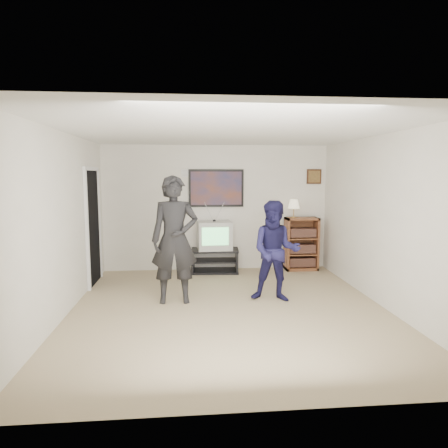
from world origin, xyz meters
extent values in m
cube|color=#907B5B|center=(0.00, 0.00, 0.00)|extent=(4.50, 5.00, 0.01)
cube|color=white|center=(0.00, 0.00, 2.50)|extent=(4.50, 5.00, 0.01)
cube|color=silver|center=(0.00, 2.50, 1.25)|extent=(4.50, 0.01, 2.50)
cube|color=silver|center=(-2.25, 0.00, 1.25)|extent=(0.01, 5.00, 2.50)
cube|color=silver|center=(2.25, 0.00, 1.25)|extent=(0.01, 5.00, 2.50)
cube|color=black|center=(-0.05, 2.23, 0.44)|extent=(0.96, 0.58, 0.04)
cube|color=black|center=(-0.05, 2.23, 0.02)|extent=(0.96, 0.58, 0.04)
cube|color=black|center=(-0.48, 2.23, 0.23)|extent=(0.08, 0.49, 0.46)
cube|color=black|center=(0.38, 2.23, 0.23)|extent=(0.08, 0.49, 0.46)
imported|color=black|center=(-0.77, 0.42, 0.95)|extent=(0.71, 0.48, 1.91)
imported|color=#19173F|center=(0.75, 0.35, 0.77)|extent=(0.87, 0.75, 1.54)
cube|color=white|center=(-0.83, 0.67, 1.27)|extent=(0.06, 0.11, 0.03)
cube|color=white|center=(0.77, 0.54, 1.13)|extent=(0.05, 0.13, 0.04)
cube|color=black|center=(0.00, 2.48, 1.65)|extent=(1.10, 0.03, 0.75)
cube|color=white|center=(-0.55, 2.48, 1.95)|extent=(0.28, 0.02, 0.14)
cube|color=#3E1F13|center=(2.00, 2.48, 1.88)|extent=(0.30, 0.03, 0.30)
cube|color=black|center=(-2.23, 1.60, 1.00)|extent=(0.03, 0.85, 2.00)
camera|label=1|loc=(-0.57, -5.50, 1.92)|focal=32.00mm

